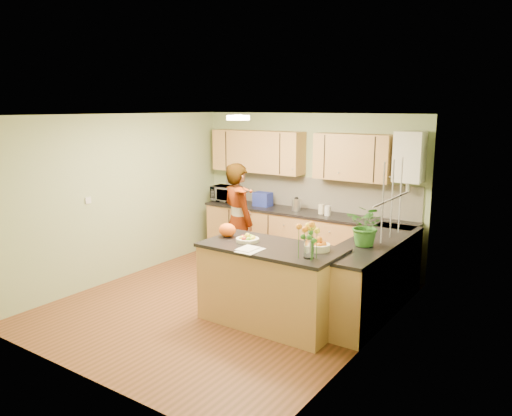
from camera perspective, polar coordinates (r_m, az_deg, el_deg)
The scene contains 28 objects.
floor at distance 6.84m, azimuth -3.42°, elevation -10.87°, with size 4.50×4.50×0.00m, color #5A3619.
ceiling at distance 6.32m, azimuth -3.69°, elevation 10.57°, with size 4.00×4.50×0.02m, color silver.
wall_back at distance 8.32m, azimuth 5.98°, elevation 2.11°, with size 4.00×0.02×2.50m, color #98AA79.
wall_front at distance 4.94m, azimuth -19.81°, elevation -5.06°, with size 4.00×0.02×2.50m, color #98AA79.
wall_left at distance 7.83m, azimuth -15.20°, elevation 1.17°, with size 0.02×4.50×2.50m, color #98AA79.
wall_right at distance 5.50m, azimuth 13.18°, elevation -3.02°, with size 0.02×4.50×2.50m, color #98AA79.
back_counter at distance 8.18m, azimuth 5.48°, elevation -3.63°, with size 3.64×0.62×0.94m.
right_counter at distance 6.59m, azimuth 13.13°, elevation -7.67°, with size 0.62×2.24×0.94m.
splashback at distance 8.27m, azimuth 6.53°, elevation 1.69°, with size 3.60×0.02×0.52m, color silver.
upper_cabinets at distance 8.18m, azimuth 4.41°, elevation 6.21°, with size 3.20×0.34×0.70m.
boiler at distance 7.44m, azimuth 17.13°, elevation 5.57°, with size 0.40×0.30×0.86m.
window_right at distance 5.99m, azimuth 15.33°, elevation 1.00°, with size 0.01×1.30×1.05m.
light_switch at distance 7.44m, azimuth -18.64°, elevation 0.83°, with size 0.02×0.09×0.09m, color silver.
ceiling_lamp at distance 6.56m, azimuth -2.05°, elevation 10.28°, with size 0.30×0.30×0.07m.
peninsula_island at distance 6.11m, azimuth 1.75°, elevation -8.73°, with size 1.69×0.87×0.97m.
fruit_dish at distance 6.14m, azimuth -0.98°, elevation -3.49°, with size 0.28×0.28×0.10m.
orange_bowl at distance 5.81m, azimuth 7.17°, elevation -4.21°, with size 0.26×0.26×0.15m.
flower_vase at distance 5.43m, azimuth 6.12°, elevation -2.35°, with size 0.27×0.27×0.50m.
orange_bag at distance 6.37m, azimuth -3.30°, elevation -2.53°, with size 0.23×0.20×0.17m, color #E95C13.
papers at distance 5.77m, azimuth -0.67°, elevation -4.82°, with size 0.23×0.32×0.01m, color white.
violinist at distance 7.60m, azimuth -2.04°, elevation -1.52°, with size 0.65×0.43×1.78m, color #EEB191.
violin at distance 7.20m, azimuth -1.83°, elevation 2.09°, with size 0.62×0.25×0.12m, color #561B05, non-canonical shape.
microwave at distance 8.91m, azimuth -3.42°, elevation 1.64°, with size 0.50×0.34×0.27m, color silver.
blue_box at distance 8.48m, azimuth 0.77°, elevation 1.02°, with size 0.29×0.21×0.23m, color navy.
kettle at distance 8.12m, azimuth 4.63°, elevation 0.45°, with size 0.14×0.14×0.27m.
jar_cream at distance 7.93m, azimuth 7.49°, elevation -0.11°, with size 0.10×0.10×0.15m, color beige.
jar_white at distance 7.82m, azimuth 8.19°, elevation -0.30°, with size 0.10×0.10×0.15m, color silver.
potted_plant at distance 6.15m, azimuth 12.56°, elevation -1.97°, with size 0.46×0.40×0.51m, color #327125.
Camera 1 is at (3.88, -4.99, 2.60)m, focal length 35.00 mm.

